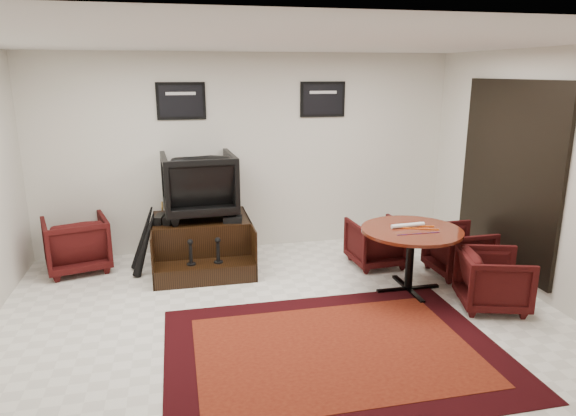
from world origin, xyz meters
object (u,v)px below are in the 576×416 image
object	(u,v)px
table_chair_corner	(494,277)
shine_podium	(202,244)
armchair_side	(76,241)
meeting_table	(411,236)
table_chair_back	(376,240)
table_chair_window	(459,248)
shine_chair	(199,181)

from	to	relation	value
table_chair_corner	shine_podium	bearing A→B (deg)	73.52
armchair_side	meeting_table	xyz separation A→B (m)	(3.96, -1.55, 0.28)
table_chair_back	table_chair_window	world-z (taller)	table_chair_window
meeting_table	table_chair_corner	xyz separation A→B (m)	(0.70, -0.63, -0.32)
meeting_table	table_chair_window	distance (m)	0.97
shine_chair	table_chair_back	xyz separation A→B (m)	(2.29, -0.62, -0.78)
shine_chair	armchair_side	distance (m)	1.77
shine_podium	meeting_table	bearing A→B (deg)	-29.98
meeting_table	table_chair_back	distance (m)	0.94
shine_podium	shine_chair	bearing A→B (deg)	90.00
meeting_table	table_chair_back	xyz separation A→B (m)	(-0.07, 0.88, -0.33)
shine_chair	meeting_table	bearing A→B (deg)	144.24
shine_chair	table_chair_back	bearing A→B (deg)	161.58
armchair_side	table_chair_window	size ratio (longest dim) A/B	1.12
table_chair_back	table_chair_window	xyz separation A→B (m)	(0.91, -0.55, 0.01)
shine_chair	table_chair_corner	size ratio (longest dim) A/B	1.36
table_chair_corner	armchair_side	bearing A→B (deg)	81.55
shine_chair	armchair_side	world-z (taller)	shine_chair
shine_chair	armchair_side	size ratio (longest dim) A/B	1.22
meeting_table	table_chair_back	size ratio (longest dim) A/B	1.70
shine_podium	table_chair_corner	world-z (taller)	table_chair_corner
shine_podium	meeting_table	distance (m)	2.74
armchair_side	table_chair_window	world-z (taller)	armchair_side
armchair_side	table_chair_back	bearing A→B (deg)	154.71
shine_podium	table_chair_corner	xyz separation A→B (m)	(3.05, -1.98, 0.05)
shine_podium	table_chair_window	distance (m)	3.36
shine_podium	meeting_table	world-z (taller)	meeting_table
meeting_table	table_chair_window	size ratio (longest dim) A/B	1.67
shine_chair	table_chair_back	world-z (taller)	shine_chair
shine_chair	table_chair_corner	world-z (taller)	shine_chair
meeting_table	table_chair_back	world-z (taller)	meeting_table
shine_podium	meeting_table	xyz separation A→B (m)	(2.35, -1.36, 0.37)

